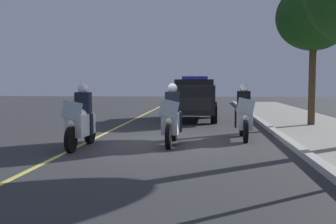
{
  "coord_description": "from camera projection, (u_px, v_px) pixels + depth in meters",
  "views": [
    {
      "loc": [
        11.03,
        1.13,
        1.71
      ],
      "look_at": [
        -0.06,
        0.0,
        0.9
      ],
      "focal_mm": 41.8,
      "sensor_mm": 36.0,
      "label": 1
    }
  ],
  "objects": [
    {
      "name": "police_motorcycle_trailing",
      "position": [
        244.0,
        116.0,
        12.03
      ],
      "size": [
        2.14,
        0.57,
        1.72
      ],
      "color": "black",
      "rests_on": "ground"
    },
    {
      "name": "curb_strip",
      "position": [
        290.0,
        143.0,
        10.83
      ],
      "size": [
        48.0,
        0.24,
        0.15
      ],
      "primitive_type": "cube",
      "color": "#B7B5AD",
      "rests_on": "ground"
    },
    {
      "name": "police_suv",
      "position": [
        195.0,
        97.0,
        18.3
      ],
      "size": [
        4.94,
        2.15,
        2.05
      ],
      "color": "black",
      "rests_on": "ground"
    },
    {
      "name": "police_motorcycle_lead_right",
      "position": [
        172.0,
        120.0,
        10.98
      ],
      "size": [
        2.14,
        0.57,
        1.72
      ],
      "color": "black",
      "rests_on": "ground"
    },
    {
      "name": "ground_plane",
      "position": [
        168.0,
        143.0,
        11.18
      ],
      "size": [
        80.0,
        80.0,
        0.0
      ],
      "primitive_type": "plane",
      "color": "#333335"
    },
    {
      "name": "police_motorcycle_lead_left",
      "position": [
        81.0,
        122.0,
        10.4
      ],
      "size": [
        2.14,
        0.57,
        1.72
      ],
      "color": "black",
      "rests_on": "ground"
    },
    {
      "name": "tree_far_back",
      "position": [
        314.0,
        17.0,
        15.06
      ],
      "size": [
        2.89,
        2.89,
        5.49
      ],
      "color": "#4C3823",
      "rests_on": "sidewalk_strip"
    },
    {
      "name": "lane_stripe_center",
      "position": [
        87.0,
        142.0,
        11.42
      ],
      "size": [
        48.0,
        0.12,
        0.01
      ],
      "primitive_type": "cube",
      "color": "#E0D14C",
      "rests_on": "ground"
    }
  ]
}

